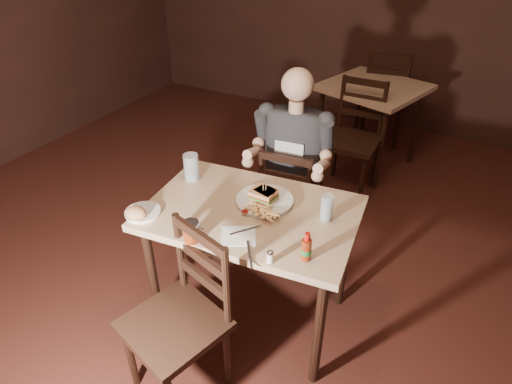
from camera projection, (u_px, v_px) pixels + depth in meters
The scene contains 23 objects.
room_shell at pixel (208, 119), 1.58m from camera, with size 7.00×7.00×7.00m.
main_table at pixel (252, 225), 2.23m from camera, with size 1.13×0.82×0.77m.
bg_table at pixel (373, 95), 3.80m from camera, with size 1.00×1.00×0.77m.
chair_far at pixel (292, 198), 2.89m from camera, with size 0.39×0.42×0.84m, color black, non-canonical shape.
chair_near at pixel (174, 325), 1.97m from camera, with size 0.41×0.45×0.90m, color black, non-canonical shape.
bg_chair_far at pixel (384, 97), 4.32m from camera, with size 0.44×0.49×0.96m, color black, non-canonical shape.
bg_chair_near at pixel (351, 141), 3.52m from camera, with size 0.43×0.47×0.93m, color black, non-canonical shape.
diner at pixel (293, 141), 2.61m from camera, with size 0.51×0.40×0.88m, color #303236, non-canonical shape.
dinner_plate at pixel (265, 201), 2.23m from camera, with size 0.29×0.29×0.02m, color white.
sandwich_left at pixel (266, 192), 2.20m from camera, with size 0.10×0.09×0.09m, color tan, non-canonical shape.
sandwich_right at pixel (263, 191), 2.20m from camera, with size 0.13×0.10×0.10m, color tan, non-canonical shape.
fries_pile at pixel (262, 210), 2.12m from camera, with size 0.22×0.16×0.04m, color tan, non-canonical shape.
ketchup_dollop at pixel (245, 211), 2.13m from camera, with size 0.04×0.04×0.01m, color maroon.
glass_left at pixel (191, 167), 2.39m from camera, with size 0.08×0.08×0.16m, color silver.
glass_right at pixel (327, 208), 2.07m from camera, with size 0.06×0.06×0.14m, color silver.
hot_sauce at pixel (307, 246), 1.83m from camera, with size 0.04×0.04×0.14m, color maroon, non-canonical shape.
salt_shaker at pixel (270, 257), 1.84m from camera, with size 0.03×0.03×0.06m, color white, non-canonical shape.
syrup_dispenser at pixel (191, 231), 1.95m from camera, with size 0.08×0.08×0.10m, color maroon, non-canonical shape.
napkin at pixel (238, 236), 2.00m from camera, with size 0.16×0.15×0.00m, color white.
knife at pixel (250, 254), 1.89m from camera, with size 0.01×0.19×0.00m, color silver.
fork at pixel (245, 230), 2.03m from camera, with size 0.01×0.16×0.01m, color silver.
side_plate at pixel (143, 213), 2.14m from camera, with size 0.17×0.17×0.01m, color white.
bread_roll at pixel (136, 213), 2.08m from camera, with size 0.11×0.09×0.07m, color tan.
Camera 1 is at (0.85, -1.22, 2.04)m, focal length 30.00 mm.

